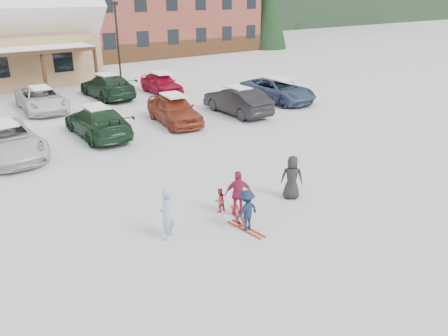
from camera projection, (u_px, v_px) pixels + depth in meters
ground at (235, 207)px, 14.30m from camera, size 160.00×160.00×0.00m
lamp_post at (117, 35)px, 34.72m from camera, size 0.50×0.25×5.87m
conifer_3 at (35, 6)px, 48.44m from camera, size 3.96×3.96×9.18m
adult_skier at (167, 214)px, 12.23m from camera, size 0.67×0.65×1.55m
toddler_red at (220, 200)px, 13.90m from camera, size 0.42×0.35×0.80m
child_navy at (247, 211)px, 12.72m from camera, size 0.87×0.55×1.28m
skis_child_navy at (246, 229)px, 12.96m from camera, size 0.34×1.41×0.03m
child_magenta at (238, 194)px, 13.53m from camera, size 0.95×0.73×1.50m
skis_child_magenta at (238, 215)px, 13.81m from camera, size 0.82×1.34×0.03m
bystander_dark at (292, 177)px, 14.69m from camera, size 0.87×0.86×1.52m
parked_car_2 at (5, 140)px, 18.46m from camera, size 2.63×5.41×1.48m
parked_car_3 at (98, 122)px, 21.09m from camera, size 2.17×5.09×1.46m
parked_car_4 at (174, 109)px, 23.17m from camera, size 2.45×4.74×1.54m
parked_car_5 at (237, 101)px, 24.95m from camera, size 1.74×4.76×1.56m
parked_car_6 at (277, 90)px, 27.88m from camera, size 2.73×5.42×1.47m
parked_car_10 at (42, 99)px, 25.68m from camera, size 2.59×5.12×1.39m
parked_car_11 at (107, 86)px, 28.86m from camera, size 2.27×5.34×1.54m
parked_car_12 at (161, 83)px, 30.09m from camera, size 1.84×4.20×1.41m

